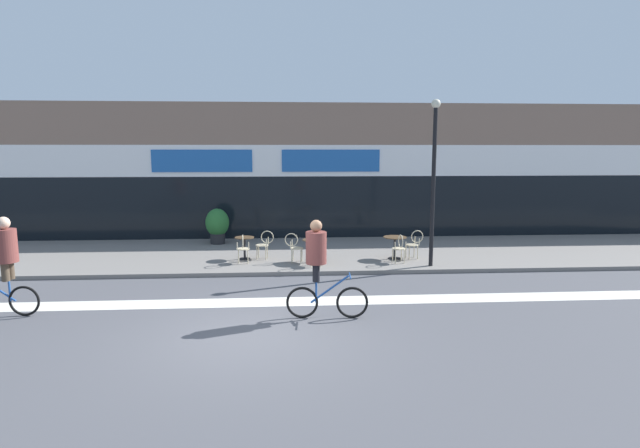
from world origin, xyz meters
The scene contains 17 objects.
ground_plane centered at (0.00, 0.00, 0.00)m, with size 120.00×120.00×0.00m, color #4C4C51.
sidewalk_slab centered at (0.00, 7.25, 0.06)m, with size 40.00×5.50×0.12m, color slate.
storefront_facade centered at (0.00, 11.96, 2.65)m, with size 40.00×4.06×5.32m.
bike_lane_stripe centered at (0.00, 2.09, 0.00)m, with size 36.00×0.70×0.01m, color silver.
bistro_table_0 centered at (-0.60, 6.28, 0.61)m, with size 0.61×0.61×0.70m.
bistro_table_1 centered at (1.58, 5.71, 0.63)m, with size 0.76×0.76×0.70m.
bistro_table_2 centered at (4.13, 6.01, 0.63)m, with size 0.73×0.73×0.70m.
cafe_chair_0_near centered at (-0.60, 5.65, 0.64)m, with size 0.43×0.59×0.90m.
cafe_chair_0_side centered at (0.02, 6.27, 0.64)m, with size 0.60×0.45×0.90m.
cafe_chair_1_near centered at (1.58, 5.09, 0.64)m, with size 0.42×0.58×0.90m.
cafe_chair_1_side centered at (0.96, 5.72, 0.64)m, with size 0.60×0.45×0.90m.
cafe_chair_2_near centered at (4.14, 5.39, 0.64)m, with size 0.44×0.59×0.90m.
cafe_chair_2_side centered at (4.76, 6.02, 0.64)m, with size 0.60×0.45×0.90m.
planter_pot centered at (-1.81, 8.97, 0.82)m, with size 0.85×0.85×1.29m.
lamp_post centered at (5.00, 4.98, 2.94)m, with size 0.26×0.26×4.85m.
cyclist_0 centered at (-5.24, 1.47, 1.28)m, with size 1.69×0.51×2.16m.
cyclist_1 centered at (1.41, 0.90, 1.22)m, with size 1.74×0.52×2.11m.
Camera 1 is at (0.76, -9.27, 3.55)m, focal length 28.00 mm.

